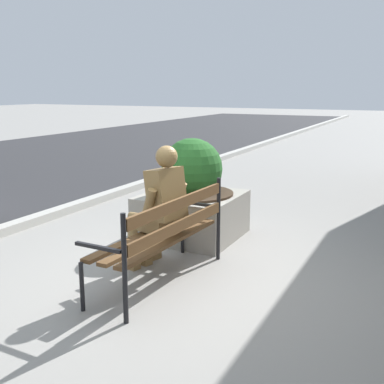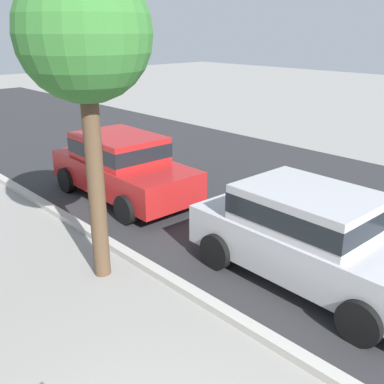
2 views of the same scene
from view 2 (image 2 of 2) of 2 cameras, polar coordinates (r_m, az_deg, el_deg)
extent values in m
cube|color=#B2AFA8|center=(6.00, 16.28, -21.06)|extent=(60.00, 0.20, 0.12)
cylinder|color=brown|center=(7.23, -12.23, 0.81)|extent=(0.28, 0.28, 3.19)
sphere|color=#387A33|center=(6.84, -13.72, 19.19)|extent=(1.98, 1.98, 1.98)
cube|color=#B21E1E|center=(10.95, -8.76, 2.29)|extent=(4.13, 1.78, 0.70)
cube|color=#B21E1E|center=(10.89, -9.38, 5.72)|extent=(2.16, 1.61, 0.60)
cube|color=black|center=(10.89, -9.38, 5.72)|extent=(2.17, 1.62, 0.33)
cylinder|color=black|center=(10.52, -0.78, 0.10)|extent=(0.64, 0.23, 0.64)
cylinder|color=black|center=(9.56, -8.47, -2.24)|extent=(0.64, 0.23, 0.64)
cylinder|color=black|center=(12.55, -8.85, 3.22)|extent=(0.64, 0.23, 0.64)
cylinder|color=black|center=(11.76, -15.75, 1.52)|extent=(0.64, 0.23, 0.64)
cube|color=#B7B7BC|center=(7.50, 15.20, -6.88)|extent=(4.13, 1.78, 0.70)
cube|color=#B7B7BC|center=(7.31, 14.69, -1.97)|extent=(2.16, 1.61, 0.60)
cube|color=black|center=(7.31, 14.69, -1.97)|extent=(2.17, 1.62, 0.33)
cylinder|color=black|center=(6.46, 20.80, -15.35)|extent=(0.64, 0.23, 0.64)
cylinder|color=black|center=(8.94, 10.95, -4.06)|extent=(0.64, 0.23, 0.64)
cylinder|color=black|center=(7.77, 3.20, -7.59)|extent=(0.64, 0.23, 0.64)
camera|label=1|loc=(6.55, -48.46, -4.78)|focal=45.34mm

